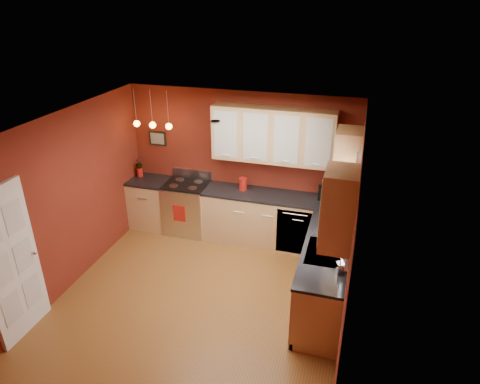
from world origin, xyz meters
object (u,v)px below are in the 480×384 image
(red_canister, at_px, (243,184))
(coffee_maker, at_px, (323,194))
(soap_pump, at_px, (340,265))
(gas_range, at_px, (187,207))
(sink, at_px, (326,254))

(red_canister, bearing_deg, coffee_maker, -0.36)
(red_canister, relative_size, soap_pump, 1.07)
(gas_range, xyz_separation_m, sink, (2.62, -1.50, 0.43))
(gas_range, height_order, coffee_maker, coffee_maker)
(red_canister, height_order, coffee_maker, coffee_maker)
(coffee_maker, bearing_deg, gas_range, 172.95)
(gas_range, bearing_deg, red_canister, 3.66)
(gas_range, height_order, red_canister, red_canister)
(red_canister, bearing_deg, soap_pump, -47.75)
(gas_range, distance_m, coffee_maker, 2.47)
(sink, xyz_separation_m, coffee_maker, (-0.22, 1.56, 0.14))
(sink, distance_m, coffee_maker, 1.58)
(gas_range, height_order, sink, sink)
(soap_pump, bearing_deg, red_canister, 132.25)
(gas_range, bearing_deg, coffee_maker, 1.37)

